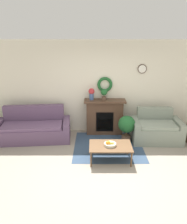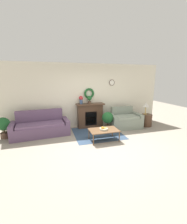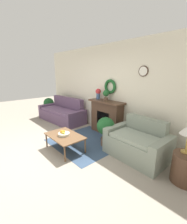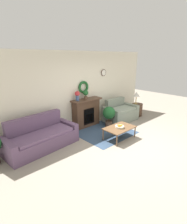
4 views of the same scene
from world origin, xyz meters
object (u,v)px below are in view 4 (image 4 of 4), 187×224
Objects in this scene: table_lamp at (136,95)px; loveseat_right at (120,113)px; vase_on_mantel_left at (77,95)px; potted_plant_floor_by_loveseat at (109,114)px; side_table_by_loveseat at (137,110)px; coffee_table at (119,128)px; couch_left at (41,138)px; fireplace at (86,112)px; potted_plant_on_mantel at (86,94)px; fruit_bowl at (120,126)px.

loveseat_right is at bearing 176.26° from table_lamp.
potted_plant_floor_by_loveseat is (0.95, -0.63, -0.75)m from vase_on_mantel_left.
table_lamp reaches higher than side_table_by_loveseat.
loveseat_right is 1.38× the size of coffee_table.
table_lamp is (0.98, -0.06, 0.63)m from loveseat_right.
potted_plant_floor_by_loveseat is (-0.85, -0.16, 0.17)m from loveseat_right.
vase_on_mantel_left is at bearing 169.05° from table_lamp.
vase_on_mantel_left is 0.44× the size of potted_plant_floor_by_loveseat.
vase_on_mantel_left reaches higher than couch_left.
coffee_table is 1.84m from vase_on_mantel_left.
potted_plant_on_mantel is (-0.03, -0.01, 0.71)m from fireplace.
vase_on_mantel_left is 1.37m from potted_plant_floor_by_loveseat.
side_table_by_loveseat is (2.41, 0.98, -0.16)m from fruit_bowl.
side_table_by_loveseat is 1.64× the size of potted_plant_on_mantel.
fireplace reaches higher than side_table_by_loveseat.
couch_left is 2.15× the size of coffee_table.
loveseat_right is 2.08m from vase_on_mantel_left.
coffee_table is 2.60m from table_lamp.
table_lamp reaches higher than couch_left.
fruit_bowl is (-0.02, -0.01, 0.08)m from coffee_table.
table_lamp is (-0.06, 0.05, 0.68)m from side_table_by_loveseat.
couch_left is at bearing 178.26° from table_lamp.
vase_on_mantel_left is (-0.38, 0.01, 0.71)m from fireplace.
vase_on_mantel_left is at bearing 176.80° from potted_plant_on_mantel.
loveseat_right is 1.04m from side_table_by_loveseat.
coffee_table is 2.92× the size of vase_on_mantel_left.
table_lamp is (2.35, 1.03, 0.51)m from fruit_bowl.
coffee_table is at bearing -86.52° from potted_plant_on_mantel.
potted_plant_on_mantel reaches higher than loveseat_right.
potted_plant_floor_by_loveseat reaches higher than side_table_by_loveseat.
fireplace is 3.67× the size of potted_plant_on_mantel.
vase_on_mantel_left reaches higher than loveseat_right.
couch_left is at bearing 151.22° from coffee_table.
coffee_table is at bearing -140.10° from loveseat_right.
potted_plant_on_mantel is (-0.07, 1.54, 0.81)m from fruit_bowl.
fireplace is 1.55× the size of potted_plant_floor_by_loveseat.
fruit_bowl is 1.07m from potted_plant_floor_by_loveseat.
side_table_by_loveseat is at bearing -4.76° from loveseat_right.
loveseat_right is 4.03× the size of vase_on_mantel_left.
couch_left is 2.61m from potted_plant_floor_by_loveseat.
vase_on_mantel_left is (-1.80, 0.47, 0.92)m from loveseat_right.
fireplace is 4.25× the size of fruit_bowl.
coffee_table is 3.48× the size of fruit_bowl.
fireplace is at bearing 163.06° from loveseat_right.
coffee_table is 3.00× the size of potted_plant_on_mantel.
side_table_by_loveseat is 2.72m from potted_plant_on_mantel.
fruit_bowl is 0.84× the size of vase_on_mantel_left.
vase_on_mantel_left is (-2.78, 0.54, 0.29)m from table_lamp.
fireplace is at bearing 167.48° from table_lamp.
couch_left reaches higher than fruit_bowl.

